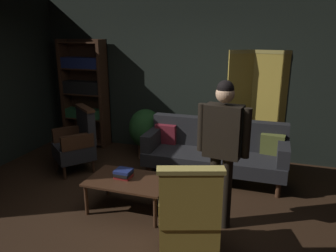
# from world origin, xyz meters

# --- Properties ---
(ground_plane) EXTENTS (10.00, 10.00, 0.00)m
(ground_plane) POSITION_xyz_m (0.00, 0.00, 0.00)
(ground_plane) COLOR black
(back_wall) EXTENTS (7.20, 0.10, 2.80)m
(back_wall) POSITION_xyz_m (0.00, 2.45, 1.40)
(back_wall) COLOR black
(back_wall) RESTS_ON ground_plane
(folding_screen) EXTENTS (1.24, 0.47, 1.90)m
(folding_screen) POSITION_xyz_m (1.21, 2.37, 0.99)
(folding_screen) COLOR #B29338
(folding_screen) RESTS_ON ground_plane
(bookshelf) EXTENTS (0.90, 0.32, 2.05)m
(bookshelf) POSITION_xyz_m (-2.15, 2.19, 1.08)
(bookshelf) COLOR #382114
(bookshelf) RESTS_ON ground_plane
(velvet_couch) EXTENTS (2.12, 0.78, 0.88)m
(velvet_couch) POSITION_xyz_m (0.55, 1.45, 0.45)
(velvet_couch) COLOR #382114
(velvet_couch) RESTS_ON ground_plane
(coffee_table) EXTENTS (1.00, 0.64, 0.42)m
(coffee_table) POSITION_xyz_m (-0.30, 0.13, 0.37)
(coffee_table) COLOR #382114
(coffee_table) RESTS_ON ground_plane
(armchair_gilt_accent) EXTENTS (0.73, 0.73, 1.04)m
(armchair_gilt_accent) POSITION_xyz_m (0.64, -0.53, 0.49)
(armchair_gilt_accent) COLOR tan
(armchair_gilt_accent) RESTS_ON ground_plane
(armchair_wing_left) EXTENTS (0.81, 0.81, 1.04)m
(armchair_wing_left) POSITION_xyz_m (-1.60, 1.00, 0.49)
(armchair_wing_left) COLOR #382114
(armchair_wing_left) RESTS_ON ground_plane
(standing_figure) EXTENTS (0.58, 0.27, 1.70)m
(standing_figure) POSITION_xyz_m (0.84, 0.14, 1.03)
(standing_figure) COLOR black
(standing_figure) RESTS_ON ground_plane
(potted_plant) EXTENTS (0.59, 0.59, 0.89)m
(potted_plant) POSITION_xyz_m (-0.76, 1.86, 0.51)
(potted_plant) COLOR brown
(potted_plant) RESTS_ON ground_plane
(book_red_leather) EXTENTS (0.20, 0.18, 0.03)m
(book_red_leather) POSITION_xyz_m (-0.38, 0.15, 0.44)
(book_red_leather) COLOR maroon
(book_red_leather) RESTS_ON coffee_table
(book_black_cloth) EXTENTS (0.20, 0.20, 0.04)m
(book_black_cloth) POSITION_xyz_m (-0.38, 0.15, 0.47)
(book_black_cloth) COLOR black
(book_black_cloth) RESTS_ON book_red_leather
(book_navy_cloth) EXTENTS (0.21, 0.19, 0.04)m
(book_navy_cloth) POSITION_xyz_m (-0.38, 0.15, 0.51)
(book_navy_cloth) COLOR navy
(book_navy_cloth) RESTS_ON book_black_cloth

